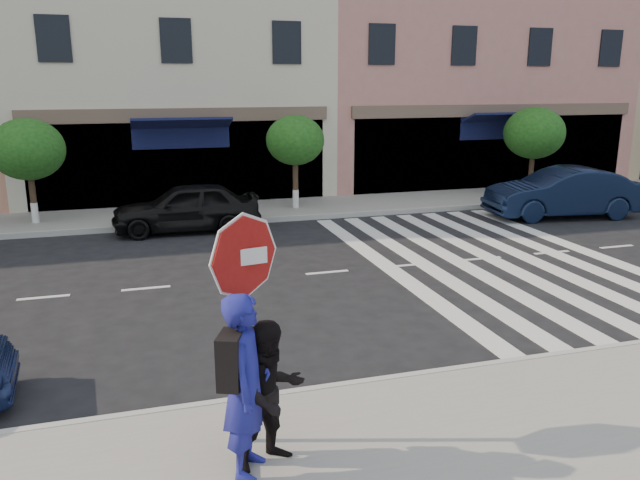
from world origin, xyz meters
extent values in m
plane|color=black|center=(0.00, 0.00, 0.00)|extent=(120.00, 120.00, 0.00)
cube|color=gray|center=(0.00, 11.00, 0.07)|extent=(60.00, 3.00, 0.15)
cube|color=beige|center=(-0.50, 17.00, 5.50)|extent=(11.00, 9.00, 11.00)
cube|color=tan|center=(11.50, 17.00, 6.50)|extent=(13.00, 9.00, 13.00)
cylinder|color=#473323|center=(-5.00, 10.80, 0.95)|extent=(0.18, 0.18, 1.60)
cylinder|color=silver|center=(-5.00, 10.80, 0.45)|extent=(0.20, 0.20, 0.60)
ellipsoid|color=#174413|center=(-5.00, 10.80, 2.32)|extent=(2.10, 2.10, 1.79)
cylinder|color=#473323|center=(3.00, 10.80, 1.00)|extent=(0.18, 0.18, 1.71)
cylinder|color=silver|center=(3.00, 10.80, 0.45)|extent=(0.20, 0.20, 0.60)
ellipsoid|color=#174413|center=(3.00, 10.80, 2.38)|extent=(1.90, 1.90, 1.62)
cylinder|color=#473323|center=(12.00, 10.80, 0.98)|extent=(0.18, 0.18, 1.65)
cylinder|color=silver|center=(12.00, 10.80, 0.45)|extent=(0.20, 0.20, 0.60)
ellipsoid|color=#174413|center=(12.00, 10.80, 2.41)|extent=(2.20, 2.20, 1.87)
cylinder|color=gray|center=(-0.97, -2.53, 1.39)|extent=(0.09, 0.09, 2.48)
cylinder|color=white|center=(-0.97, -2.54, 2.41)|extent=(0.96, 0.18, 0.97)
cylinder|color=#9E1411|center=(-0.97, -2.56, 2.41)|extent=(0.89, 0.19, 0.90)
cube|color=white|center=(-0.97, -2.59, 2.41)|extent=(0.50, 0.11, 0.18)
imported|color=navy|center=(-1.07, -3.09, 1.16)|extent=(0.73, 0.87, 2.02)
imported|color=black|center=(-0.80, -3.01, 0.98)|extent=(0.97, 0.87, 1.66)
imported|color=black|center=(-0.70, 9.03, 0.71)|extent=(4.22, 1.80, 1.42)
imported|color=black|center=(10.97, 7.60, 0.79)|extent=(4.98, 2.30, 1.58)
camera|label=1|loc=(-2.03, -8.99, 4.25)|focal=35.00mm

